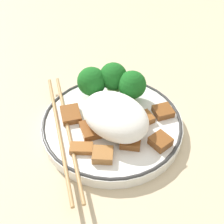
% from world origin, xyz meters
% --- Properties ---
extents(ground_plane, '(3.00, 3.00, 0.00)m').
position_xyz_m(ground_plane, '(0.00, 0.00, 0.00)').
color(ground_plane, '#C6B28E').
extents(plate, '(0.21, 0.21, 0.02)m').
position_xyz_m(plate, '(0.00, 0.00, 0.01)').
color(plate, white).
rests_on(plate, ground_plane).
extents(rice_mound, '(0.11, 0.08, 0.05)m').
position_xyz_m(rice_mound, '(0.01, -0.01, 0.04)').
color(rice_mound, white).
rests_on(rice_mound, plate).
extents(broccoli_back_left, '(0.04, 0.04, 0.05)m').
position_xyz_m(broccoli_back_left, '(-0.01, 0.06, 0.05)').
color(broccoli_back_left, '#72AD4C').
rests_on(broccoli_back_left, plate).
extents(broccoli_back_center, '(0.04, 0.04, 0.06)m').
position_xyz_m(broccoli_back_center, '(-0.05, 0.05, 0.05)').
color(broccoli_back_center, '#72AD4C').
rests_on(broccoli_back_center, plate).
extents(broccoli_back_right, '(0.05, 0.05, 0.05)m').
position_xyz_m(broccoli_back_right, '(-0.07, 0.02, 0.05)').
color(broccoli_back_right, '#72AD4C').
rests_on(broccoli_back_right, plate).
extents(meat_near_front, '(0.04, 0.04, 0.01)m').
position_xyz_m(meat_near_front, '(0.05, -0.01, 0.02)').
color(meat_near_front, brown).
rests_on(meat_near_front, plate).
extents(meat_near_left, '(0.04, 0.04, 0.01)m').
position_xyz_m(meat_near_left, '(-0.01, -0.04, 0.02)').
color(meat_near_left, brown).
rests_on(meat_near_left, plate).
extents(meat_near_right, '(0.04, 0.04, 0.01)m').
position_xyz_m(meat_near_right, '(0.04, 0.07, 0.02)').
color(meat_near_right, brown).
rests_on(meat_near_right, plate).
extents(meat_near_back, '(0.03, 0.03, 0.01)m').
position_xyz_m(meat_near_back, '(0.08, 0.02, 0.02)').
color(meat_near_back, brown).
rests_on(meat_near_back, plate).
extents(meat_on_rice_edge, '(0.04, 0.04, 0.01)m').
position_xyz_m(meat_on_rice_edge, '(0.04, -0.06, 0.02)').
color(meat_on_rice_edge, '#9E6633').
rests_on(meat_on_rice_edge, plate).
extents(meat_mid_left, '(0.03, 0.04, 0.01)m').
position_xyz_m(meat_mid_left, '(0.03, 0.03, 0.02)').
color(meat_mid_left, brown).
rests_on(meat_mid_left, plate).
extents(meat_mid_right, '(0.04, 0.04, 0.01)m').
position_xyz_m(meat_mid_right, '(-0.05, -0.04, 0.02)').
color(meat_mid_right, brown).
rests_on(meat_mid_right, plate).
extents(meat_far_scatter, '(0.04, 0.04, 0.01)m').
position_xyz_m(meat_far_scatter, '(0.01, -0.07, 0.02)').
color(meat_far_scatter, '#995B28').
rests_on(meat_far_scatter, plate).
extents(chopsticks, '(0.23, 0.14, 0.01)m').
position_xyz_m(chopsticks, '(-0.03, -0.07, 0.02)').
color(chopsticks, '#AD8451').
rests_on(chopsticks, plate).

